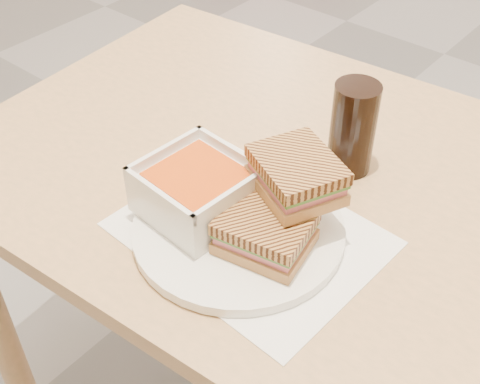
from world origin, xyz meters
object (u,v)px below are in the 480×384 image
Objects in this scene: main_table at (345,253)px; plate at (238,229)px; panini_lower at (265,232)px; soup_bowl at (198,191)px; cola_glass at (353,128)px.

plate is (-0.08, -0.16, 0.12)m from main_table.
panini_lower reaches higher than main_table.
main_table is at bearing 64.90° from plate.
soup_bowl is at bearing -128.60° from main_table.
cola_glass reaches higher than soup_bowl.
plate is at bearing -115.10° from main_table.
plate is at bearing 171.24° from panini_lower.
plate is 2.25× the size of panini_lower.
soup_bowl reaches higher than plate.
main_table is 8.98× the size of cola_glass.
main_table is 0.20m from cola_glass.
main_table is at bearing -50.36° from cola_glass.
plate is at bearing 9.19° from soup_bowl.
cola_glass is at bearing 67.12° from soup_bowl.
plate is 0.07m from soup_bowl.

